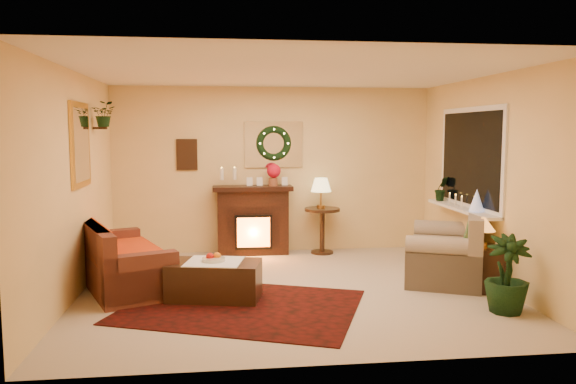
{
  "coord_description": "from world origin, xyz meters",
  "views": [
    {
      "loc": [
        -0.85,
        -6.59,
        1.91
      ],
      "look_at": [
        0.0,
        0.35,
        1.15
      ],
      "focal_mm": 35.0,
      "sensor_mm": 36.0,
      "label": 1
    }
  ],
  "objects": [
    {
      "name": "end_table_square",
      "position": [
        2.26,
        -0.33,
        0.27
      ],
      "size": [
        0.51,
        0.51,
        0.53
      ],
      "primitive_type": "cube",
      "rotation": [
        0.0,
        0.0,
        -0.19
      ],
      "color": "black",
      "rests_on": "floor"
    },
    {
      "name": "wall_front",
      "position": [
        0.0,
        -2.25,
        1.3
      ],
      "size": [
        5.0,
        5.0,
        0.0
      ],
      "primitive_type": "plane",
      "color": "#EFD88C",
      "rests_on": "ground"
    },
    {
      "name": "mini_tree",
      "position": [
        2.39,
        0.13,
        1.04
      ],
      "size": [
        0.19,
        0.19,
        0.28
      ],
      "primitive_type": "cone",
      "color": "silver",
      "rests_on": "window_sill"
    },
    {
      "name": "window_glass",
      "position": [
        2.47,
        0.55,
        1.55
      ],
      "size": [
        0.02,
        1.7,
        1.22
      ],
      "primitive_type": "cube",
      "color": "black",
      "rests_on": "wall_right"
    },
    {
      "name": "poinsettia",
      "position": [
        -0.02,
        2.02,
        1.3
      ],
      "size": [
        0.22,
        0.22,
        0.22
      ],
      "primitive_type": "sphere",
      "color": "red",
      "rests_on": "fireplace"
    },
    {
      "name": "wall_back",
      "position": [
        0.0,
        2.25,
        1.3
      ],
      "size": [
        5.0,
        5.0,
        0.0
      ],
      "primitive_type": "plane",
      "color": "#EFD88C",
      "rests_on": "ground"
    },
    {
      "name": "wall_right",
      "position": [
        2.5,
        0.0,
        1.3
      ],
      "size": [
        4.5,
        4.5,
        0.0
      ],
      "primitive_type": "plane",
      "color": "#EFD88C",
      "rests_on": "ground"
    },
    {
      "name": "lamp_cream",
      "position": [
        0.71,
        1.94,
        0.88
      ],
      "size": [
        0.32,
        0.32,
        0.49
      ],
      "primitive_type": "cone",
      "color": "#E5D385",
      "rests_on": "side_table_round"
    },
    {
      "name": "mantel_mirror",
      "position": [
        0.0,
        2.23,
        1.7
      ],
      "size": [
        0.92,
        0.02,
        0.72
      ],
      "primitive_type": "cube",
      "color": "white",
      "rests_on": "wall_back"
    },
    {
      "name": "window_frame",
      "position": [
        2.48,
        0.55,
        1.55
      ],
      "size": [
        0.03,
        1.86,
        1.36
      ],
      "primitive_type": "cube",
      "color": "white",
      "rests_on": "wall_right"
    },
    {
      "name": "loveseat",
      "position": [
        2.06,
        0.3,
        0.42
      ],
      "size": [
        1.43,
        1.76,
        0.89
      ],
      "primitive_type": "cube",
      "rotation": [
        0.0,
        0.0,
        -0.42
      ],
      "color": "tan",
      "rests_on": "floor"
    },
    {
      "name": "mantel_candle_b",
      "position": [
        -0.62,
        2.03,
        1.26
      ],
      "size": [
        0.06,
        0.06,
        0.18
      ],
      "primitive_type": "cylinder",
      "color": "silver",
      "rests_on": "fireplace"
    },
    {
      "name": "floor_palm",
      "position": [
        2.14,
        -1.15,
        0.45
      ],
      "size": [
        1.59,
        1.59,
        2.47
      ],
      "primitive_type": "imported",
      "rotation": [
        0.0,
        0.0,
        -0.16
      ],
      "color": "black",
      "rests_on": "floor"
    },
    {
      "name": "sill_plant",
      "position": [
        2.38,
        1.26,
        1.08
      ],
      "size": [
        0.26,
        0.21,
        0.47
      ],
      "primitive_type": "imported",
      "color": "#194C19",
      "rests_on": "window_sill"
    },
    {
      "name": "coffee_table",
      "position": [
        -0.92,
        -0.3,
        0.21
      ],
      "size": [
        1.12,
        0.76,
        0.43
      ],
      "primitive_type": "cube",
      "rotation": [
        0.0,
        0.0,
        -0.21
      ],
      "color": "#422E1D",
      "rests_on": "floor"
    },
    {
      "name": "fireplace",
      "position": [
        -0.35,
        2.04,
        0.55
      ],
      "size": [
        1.09,
        0.35,
        1.0
      ],
      "primitive_type": "cube",
      "rotation": [
        0.0,
        0.0,
        0.01
      ],
      "color": "black",
      "rests_on": "floor"
    },
    {
      "name": "ceiling",
      "position": [
        0.0,
        0.0,
        2.6
      ],
      "size": [
        5.0,
        5.0,
        0.0
      ],
      "primitive_type": "plane",
      "color": "white",
      "rests_on": "ground"
    },
    {
      "name": "mantel_candle_a",
      "position": [
        -0.82,
        1.99,
        1.26
      ],
      "size": [
        0.06,
        0.06,
        0.18
      ],
      "primitive_type": "cylinder",
      "color": "silver",
      "rests_on": "fireplace"
    },
    {
      "name": "sofa",
      "position": [
        -2.04,
        0.36,
        0.43
      ],
      "size": [
        1.47,
        2.04,
        0.8
      ],
      "primitive_type": "cube",
      "rotation": [
        0.0,
        0.0,
        0.39
      ],
      "color": "brown",
      "rests_on": "floor"
    },
    {
      "name": "wall_left",
      "position": [
        -2.5,
        0.0,
        1.3
      ],
      "size": [
        4.5,
        4.5,
        0.0
      ],
      "primitive_type": "plane",
      "color": "#EFD88C",
      "rests_on": "ground"
    },
    {
      "name": "window_sill",
      "position": [
        2.38,
        0.55,
        0.87
      ],
      "size": [
        0.22,
        1.86,
        0.04
      ],
      "primitive_type": "cube",
      "color": "white",
      "rests_on": "wall_right"
    },
    {
      "name": "area_rug",
      "position": [
        -0.63,
        -0.62,
        0.01
      ],
      "size": [
        2.96,
        2.61,
        0.01
      ],
      "primitive_type": "cube",
      "rotation": [
        0.0,
        0.0,
        -0.37
      ],
      "color": "#3D0E10",
      "rests_on": "floor"
    },
    {
      "name": "lamp_tiffany",
      "position": [
        2.24,
        -0.37,
        0.74
      ],
      "size": [
        0.28,
        0.28,
        0.41
      ],
      "primitive_type": "cone",
      "color": "#FFA33D",
      "rests_on": "end_table_square"
    },
    {
      "name": "gold_mirror",
      "position": [
        -2.48,
        0.3,
        1.75
      ],
      "size": [
        0.03,
        0.84,
        1.0
      ],
      "primitive_type": "cube",
      "color": "gold",
      "rests_on": "wall_left"
    },
    {
      "name": "red_throw",
      "position": [
        -2.05,
        0.51,
        0.46
      ],
      "size": [
        0.77,
        1.26,
        0.02
      ],
      "primitive_type": "cube",
      "color": "red",
      "rests_on": "sofa"
    },
    {
      "name": "floor",
      "position": [
        0.0,
        0.0,
        0.0
      ],
      "size": [
        5.0,
        5.0,
        0.0
      ],
      "primitive_type": "plane",
      "color": "beige",
      "rests_on": "ground"
    },
    {
      "name": "hanging_plant",
      "position": [
        -2.34,
        1.05,
        1.97
      ],
      "size": [
        0.33,
        0.28,
        0.36
      ],
      "primitive_type": "imported",
      "color": "#194719",
      "rests_on": "wall_left"
    },
    {
      "name": "fruit_bowl",
      "position": [
        -0.93,
        -0.29,
        0.45
      ],
      "size": [
        0.26,
        0.26,
        0.06
      ],
      "primitive_type": "cylinder",
      "color": "beige",
      "rests_on": "coffee_table"
    },
    {
      "name": "wreath",
      "position": [
        0.0,
        2.19,
        1.72
      ],
      "size": [
        0.55,
        0.11,
        0.55
      ],
      "primitive_type": "torus",
      "rotation": [
        1.57,
        0.0,
        0.0
      ],
      "color": "#194719",
      "rests_on": "wall_back"
    },
    {
      "name": "wall_art",
      "position": [
        -1.35,
        2.23,
        1.55
      ],
      "size": [
        0.32,
        0.03,
        0.48
      ],
      "primitive_type": "cube",
      "color": "#381E11",
      "rests_on": "wall_back"
    },
    {
      "name": "side_table_round",
      "position": [
        0.74,
        1.95,
        0.33
      ],
      "size": [
        0.56,
        0.56,
        0.72
      ],
      "primitive_type": "cylinder",
      "rotation": [
        0.0,
        0.0,
        -0.03
      ],
      "color": "black",
      "rests_on": "floor"
    }
  ]
}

